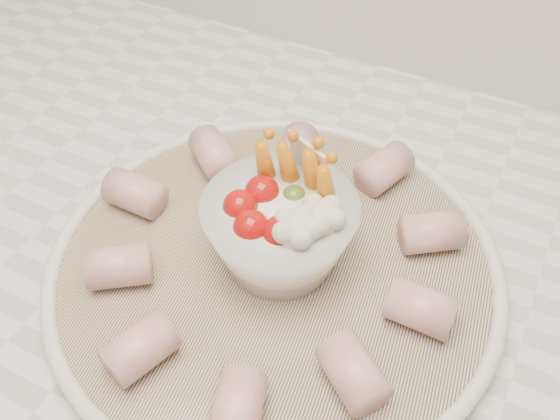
% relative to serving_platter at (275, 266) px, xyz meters
% --- Properties ---
extents(serving_platter, '(0.40, 0.40, 0.02)m').
position_rel_serving_platter_xyz_m(serving_platter, '(0.00, 0.00, 0.00)').
color(serving_platter, navy).
rests_on(serving_platter, kitchen_counter).
extents(veggie_bowl, '(0.12, 0.12, 0.10)m').
position_rel_serving_platter_xyz_m(veggie_bowl, '(0.00, 0.01, 0.04)').
color(veggie_bowl, white).
rests_on(veggie_bowl, serving_platter).
extents(cured_meat_rolls, '(0.30, 0.31, 0.03)m').
position_rel_serving_platter_xyz_m(cured_meat_rolls, '(-0.00, 0.00, 0.02)').
color(cured_meat_rolls, '#B15156').
rests_on(cured_meat_rolls, serving_platter).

